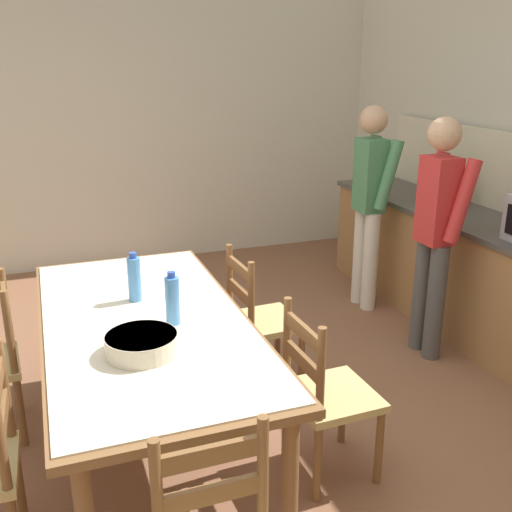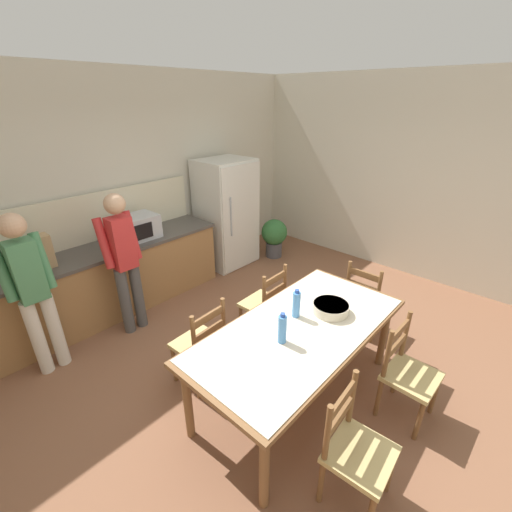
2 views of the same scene
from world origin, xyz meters
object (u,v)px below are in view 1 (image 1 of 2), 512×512
object	(u,v)px
paper_bag	(442,184)
person_at_sink	(370,198)
bottle_near_centre	(134,278)
chair_side_far_left	(260,321)
person_at_counter	(437,227)
serving_bowl	(142,343)
chair_side_far_right	(326,395)
bottle_off_centre	(172,300)
dining_table	(145,332)

from	to	relation	value
paper_bag	person_at_sink	xyz separation A→B (m)	(-0.25, -0.49, -0.13)
bottle_near_centre	chair_side_far_left	xyz separation A→B (m)	(-0.21, 0.79, -0.46)
person_at_sink	person_at_counter	distance (m)	0.91
serving_bowl	person_at_counter	world-z (taller)	person_at_counter
bottle_near_centre	person_at_sink	world-z (taller)	person_at_sink
bottle_near_centre	serving_bowl	xyz separation A→B (m)	(0.62, -0.07, -0.07)
chair_side_far_left	chair_side_far_right	bearing A→B (deg)	177.54
bottle_off_centre	chair_side_far_right	distance (m)	0.89
serving_bowl	person_at_sink	size ratio (longest dim) A/B	0.19
chair_side_far_right	chair_side_far_left	bearing A→B (deg)	-1.43
dining_table	person_at_counter	distance (m)	2.12
dining_table	chair_side_far_left	xyz separation A→B (m)	(-0.46, 0.79, -0.26)
paper_bag	bottle_off_centre	world-z (taller)	paper_bag
paper_bag	chair_side_far_right	world-z (taller)	paper_bag
bottle_near_centre	person_at_sink	size ratio (longest dim) A/B	0.16
paper_bag	chair_side_far_left	size ratio (longest dim) A/B	0.40
dining_table	person_at_sink	bearing A→B (deg)	123.55
chair_side_far_left	chair_side_far_right	world-z (taller)	same
paper_bag	serving_bowl	xyz separation A→B (m)	(1.48, -2.64, -0.23)
dining_table	chair_side_far_right	size ratio (longest dim) A/B	2.26
serving_bowl	chair_side_far_left	bearing A→B (deg)	133.71
paper_bag	person_at_counter	xyz separation A→B (m)	(0.66, -0.51, -0.13)
chair_side_far_right	person_at_counter	distance (m)	1.64
dining_table	chair_side_far_right	bearing A→B (deg)	59.95
bottle_off_centre	person_at_counter	bearing A→B (deg)	106.44
bottle_off_centre	person_at_sink	distance (m)	2.45
paper_bag	chair_side_far_left	xyz separation A→B (m)	(0.66, -1.78, -0.62)
paper_bag	person_at_counter	distance (m)	0.84
serving_bowl	chair_side_far_right	distance (m)	0.95
serving_bowl	chair_side_far_left	size ratio (longest dim) A/B	0.35
bottle_near_centre	bottle_off_centre	xyz separation A→B (m)	(0.36, 0.13, 0.00)
person_at_sink	chair_side_far_left	bearing A→B (deg)	-144.67
dining_table	chair_side_far_right	xyz separation A→B (m)	(0.46, 0.79, -0.26)
chair_side_far_left	chair_side_far_right	xyz separation A→B (m)	(0.92, 0.00, 0.00)
bottle_off_centre	person_at_counter	world-z (taller)	person_at_counter
dining_table	bottle_near_centre	xyz separation A→B (m)	(-0.26, -0.00, 0.20)
paper_bag	person_at_sink	distance (m)	0.57
paper_bag	dining_table	size ratio (longest dim) A/B	0.17
paper_bag	person_at_counter	size ratio (longest dim) A/B	0.22
paper_bag	chair_side_far_right	bearing A→B (deg)	-48.28
bottle_near_centre	person_at_counter	world-z (taller)	person_at_counter
paper_bag	chair_side_far_right	size ratio (longest dim) A/B	0.40
dining_table	bottle_near_centre	distance (m)	0.32
serving_bowl	person_at_counter	size ratio (longest dim) A/B	0.19
paper_bag	bottle_off_centre	xyz separation A→B (m)	(1.23, -2.44, -0.16)
chair_side_far_left	serving_bowl	bearing A→B (deg)	130.96
chair_side_far_left	chair_side_far_right	distance (m)	0.92
dining_table	serving_bowl	world-z (taller)	serving_bowl
chair_side_far_right	person_at_sink	xyz separation A→B (m)	(-1.84, 1.29, 0.49)
person_at_sink	bottle_off_centre	bearing A→B (deg)	-142.84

